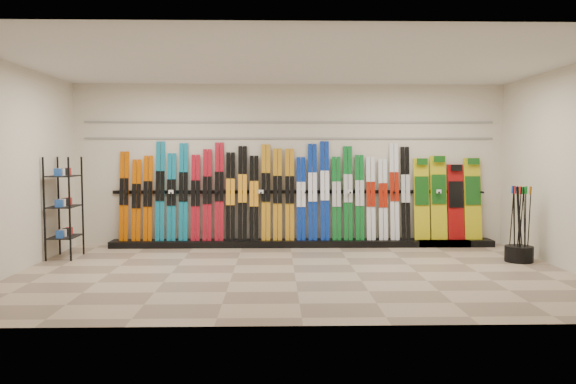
{
  "coord_description": "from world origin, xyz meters",
  "views": [
    {
      "loc": [
        -0.27,
        -8.0,
        1.73
      ],
      "look_at": [
        -0.07,
        1.0,
        1.1
      ],
      "focal_mm": 35.0,
      "sensor_mm": 36.0,
      "label": 1
    }
  ],
  "objects": [
    {
      "name": "accessory_rack",
      "position": [
        -3.75,
        1.25,
        0.83
      ],
      "size": [
        0.4,
        0.6,
        1.66
      ],
      "primitive_type": "cube",
      "color": "black",
      "rests_on": "floor"
    },
    {
      "name": "left_wall",
      "position": [
        -4.0,
        0.0,
        1.5
      ],
      "size": [
        0.0,
        5.0,
        5.0
      ],
      "primitive_type": "plane",
      "rotation": [
        1.57,
        0.0,
        1.57
      ],
      "color": "beige",
      "rests_on": "floor"
    },
    {
      "name": "skis",
      "position": [
        -0.45,
        2.34,
        0.95
      ],
      "size": [
        5.37,
        0.26,
        1.83
      ],
      "color": "#C65200",
      "rests_on": "ski_rack_base"
    },
    {
      "name": "pole_bin",
      "position": [
        3.6,
        0.74,
        0.12
      ],
      "size": [
        0.44,
        0.44,
        0.25
      ],
      "primitive_type": "cylinder",
      "color": "black",
      "rests_on": "floor"
    },
    {
      "name": "right_wall",
      "position": [
        4.0,
        0.0,
        1.5
      ],
      "size": [
        0.0,
        5.0,
        5.0
      ],
      "primitive_type": "plane",
      "rotation": [
        1.57,
        0.0,
        -1.57
      ],
      "color": "beige",
      "rests_on": "floor"
    },
    {
      "name": "slatwall_rail_0",
      "position": [
        0.0,
        2.48,
        2.0
      ],
      "size": [
        7.6,
        0.02,
        0.03
      ],
      "primitive_type": "cube",
      "color": "gray",
      "rests_on": "back_wall"
    },
    {
      "name": "snowboards",
      "position": [
        2.94,
        2.35,
        0.87
      ],
      "size": [
        1.26,
        0.24,
        1.56
      ],
      "color": "gold",
      "rests_on": "ski_rack_base"
    },
    {
      "name": "back_wall",
      "position": [
        0.0,
        2.5,
        1.5
      ],
      "size": [
        8.0,
        0.0,
        8.0
      ],
      "primitive_type": "plane",
      "rotation": [
        1.57,
        0.0,
        0.0
      ],
      "color": "beige",
      "rests_on": "floor"
    },
    {
      "name": "slatwall_rail_1",
      "position": [
        0.0,
        2.48,
        2.3
      ],
      "size": [
        7.6,
        0.02,
        0.03
      ],
      "primitive_type": "cube",
      "color": "gray",
      "rests_on": "back_wall"
    },
    {
      "name": "ceiling",
      "position": [
        0.0,
        0.0,
        3.0
      ],
      "size": [
        8.0,
        8.0,
        0.0
      ],
      "primitive_type": "plane",
      "rotation": [
        3.14,
        0.0,
        0.0
      ],
      "color": "silver",
      "rests_on": "back_wall"
    },
    {
      "name": "ski_poles",
      "position": [
        3.61,
        0.77,
        0.61
      ],
      "size": [
        0.28,
        0.33,
        1.18
      ],
      "color": "black",
      "rests_on": "pole_bin"
    },
    {
      "name": "floor",
      "position": [
        0.0,
        0.0,
        0.0
      ],
      "size": [
        8.0,
        8.0,
        0.0
      ],
      "primitive_type": "plane",
      "color": "#89725E",
      "rests_on": "ground"
    },
    {
      "name": "ski_rack_base",
      "position": [
        0.22,
        2.28,
        0.06
      ],
      "size": [
        8.0,
        0.4,
        0.12
      ],
      "primitive_type": "cube",
      "color": "black",
      "rests_on": "floor"
    }
  ]
}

